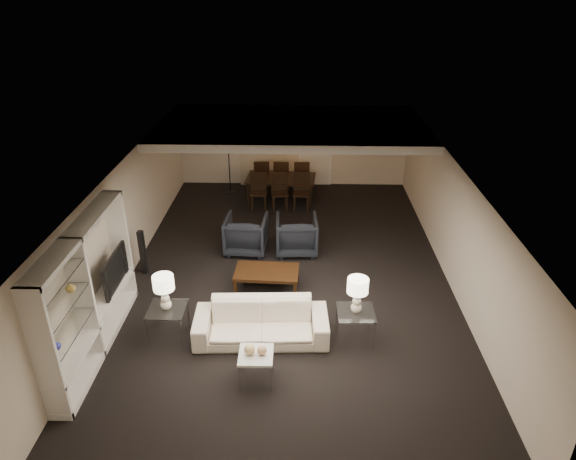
# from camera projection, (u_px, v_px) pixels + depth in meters

# --- Properties ---
(floor) EXTENTS (11.00, 11.00, 0.00)m
(floor) POSITION_uv_depth(u_px,v_px,m) (288.00, 274.00, 11.47)
(floor) COLOR black
(floor) RESTS_ON ground
(ceiling) EXTENTS (7.00, 11.00, 0.02)m
(ceiling) POSITION_uv_depth(u_px,v_px,m) (288.00, 168.00, 10.34)
(ceiling) COLOR silver
(ceiling) RESTS_ON ground
(wall_back) EXTENTS (7.00, 0.02, 2.50)m
(wall_back) POSITION_uv_depth(u_px,v_px,m) (293.00, 146.00, 15.82)
(wall_back) COLOR beige
(wall_back) RESTS_ON ground
(wall_front) EXTENTS (7.00, 0.02, 2.50)m
(wall_front) POSITION_uv_depth(u_px,v_px,m) (275.00, 430.00, 5.99)
(wall_front) COLOR beige
(wall_front) RESTS_ON ground
(wall_left) EXTENTS (0.02, 11.00, 2.50)m
(wall_left) POSITION_uv_depth(u_px,v_px,m) (125.00, 222.00, 10.99)
(wall_left) COLOR beige
(wall_left) RESTS_ON ground
(wall_right) EXTENTS (0.02, 11.00, 2.50)m
(wall_right) POSITION_uv_depth(u_px,v_px,m) (454.00, 226.00, 10.82)
(wall_right) COLOR beige
(wall_right) RESTS_ON ground
(ceiling_soffit) EXTENTS (7.00, 4.00, 0.20)m
(ceiling_soffit) POSITION_uv_depth(u_px,v_px,m) (292.00, 126.00, 13.51)
(ceiling_soffit) COLOR silver
(ceiling_soffit) RESTS_ON ceiling
(curtains) EXTENTS (1.50, 0.12, 2.40)m
(curtains) POSITION_uv_depth(u_px,v_px,m) (264.00, 148.00, 15.79)
(curtains) COLOR beige
(curtains) RESTS_ON wall_back
(door) EXTENTS (0.90, 0.05, 2.10)m
(door) POSITION_uv_depth(u_px,v_px,m) (315.00, 152.00, 15.86)
(door) COLOR silver
(door) RESTS_ON wall_back
(painting) EXTENTS (0.95, 0.04, 0.65)m
(painting) POSITION_uv_depth(u_px,v_px,m) (362.00, 137.00, 15.60)
(painting) COLOR #142D38
(painting) RESTS_ON wall_back
(media_unit) EXTENTS (0.38, 3.40, 2.35)m
(media_unit) POSITION_uv_depth(u_px,v_px,m) (89.00, 292.00, 8.70)
(media_unit) COLOR white
(media_unit) RESTS_ON wall_left
(pendant_light) EXTENTS (0.52, 0.52, 0.24)m
(pendant_light) POSITION_uv_depth(u_px,v_px,m) (303.00, 144.00, 13.72)
(pendant_light) COLOR #D8591E
(pendant_light) RESTS_ON ceiling_soffit
(sofa) EXTENTS (2.46, 1.05, 0.71)m
(sofa) POSITION_uv_depth(u_px,v_px,m) (261.00, 322.00, 9.30)
(sofa) COLOR beige
(sofa) RESTS_ON floor
(coffee_table) EXTENTS (1.36, 0.84, 0.48)m
(coffee_table) POSITION_uv_depth(u_px,v_px,m) (267.00, 280.00, 10.78)
(coffee_table) COLOR black
(coffee_table) RESTS_ON floor
(armchair_left) EXTENTS (1.02, 1.05, 0.90)m
(armchair_left) POSITION_uv_depth(u_px,v_px,m) (246.00, 234.00, 12.22)
(armchair_left) COLOR black
(armchair_left) RESTS_ON floor
(armchair_right) EXTENTS (1.01, 1.03, 0.90)m
(armchair_right) POSITION_uv_depth(u_px,v_px,m) (297.00, 235.00, 12.19)
(armchair_right) COLOR black
(armchair_right) RESTS_ON floor
(side_table_left) EXTENTS (0.67, 0.67, 0.62)m
(side_table_left) POSITION_uv_depth(u_px,v_px,m) (168.00, 323.00, 9.36)
(side_table_left) COLOR silver
(side_table_left) RESTS_ON floor
(side_table_right) EXTENTS (0.68, 0.68, 0.62)m
(side_table_right) POSITION_uv_depth(u_px,v_px,m) (355.00, 326.00, 9.28)
(side_table_right) COLOR silver
(side_table_right) RESTS_ON floor
(table_lamp_left) EXTENTS (0.42, 0.42, 0.69)m
(table_lamp_left) POSITION_uv_depth(u_px,v_px,m) (165.00, 293.00, 9.07)
(table_lamp_left) COLOR white
(table_lamp_left) RESTS_ON side_table_left
(table_lamp_right) EXTENTS (0.40, 0.40, 0.69)m
(table_lamp_right) POSITION_uv_depth(u_px,v_px,m) (357.00, 296.00, 8.99)
(table_lamp_right) COLOR beige
(table_lamp_right) RESTS_ON side_table_right
(marble_table) EXTENTS (0.56, 0.56, 0.55)m
(marble_table) POSITION_uv_depth(u_px,v_px,m) (256.00, 367.00, 8.35)
(marble_table) COLOR white
(marble_table) RESTS_ON floor
(gold_gourd_a) EXTENTS (0.18, 0.18, 0.18)m
(gold_gourd_a) POSITION_uv_depth(u_px,v_px,m) (249.00, 349.00, 8.19)
(gold_gourd_a) COLOR #E8C47B
(gold_gourd_a) RESTS_ON marble_table
(gold_gourd_b) EXTENTS (0.15, 0.15, 0.15)m
(gold_gourd_b) POSITION_uv_depth(u_px,v_px,m) (262.00, 350.00, 8.19)
(gold_gourd_b) COLOR tan
(gold_gourd_b) RESTS_ON marble_table
(television) EXTENTS (1.16, 0.15, 0.67)m
(television) POSITION_uv_depth(u_px,v_px,m) (109.00, 270.00, 9.52)
(television) COLOR black
(television) RESTS_ON media_unit
(vase_blue) EXTENTS (0.15, 0.15, 0.16)m
(vase_blue) POSITION_uv_depth(u_px,v_px,m) (56.00, 345.00, 7.52)
(vase_blue) COLOR #2629A6
(vase_blue) RESTS_ON media_unit
(vase_amber) EXTENTS (0.15, 0.15, 0.16)m
(vase_amber) POSITION_uv_depth(u_px,v_px,m) (70.00, 287.00, 7.99)
(vase_amber) COLOR gold
(vase_amber) RESTS_ON media_unit
(floor_speaker) EXTENTS (0.13, 0.13, 1.04)m
(floor_speaker) POSITION_uv_depth(u_px,v_px,m) (143.00, 252.00, 11.28)
(floor_speaker) COLOR black
(floor_speaker) RESTS_ON floor
(dining_table) EXTENTS (2.06, 1.25, 0.70)m
(dining_table) POSITION_uv_depth(u_px,v_px,m) (281.00, 189.00, 15.02)
(dining_table) COLOR black
(dining_table) RESTS_ON floor
(chair_nl) EXTENTS (0.50, 0.50, 1.03)m
(chair_nl) POSITION_uv_depth(u_px,v_px,m) (258.00, 192.00, 14.38)
(chair_nl) COLOR black
(chair_nl) RESTS_ON floor
(chair_nm) EXTENTS (0.53, 0.53, 1.03)m
(chair_nm) POSITION_uv_depth(u_px,v_px,m) (280.00, 192.00, 14.36)
(chair_nm) COLOR black
(chair_nm) RESTS_ON floor
(chair_nr) EXTENTS (0.50, 0.50, 1.03)m
(chair_nr) POSITION_uv_depth(u_px,v_px,m) (301.00, 193.00, 14.35)
(chair_nr) COLOR black
(chair_nr) RESTS_ON floor
(chair_fl) EXTENTS (0.51, 0.51, 1.03)m
(chair_fl) POSITION_uv_depth(u_px,v_px,m) (262.00, 176.00, 15.54)
(chair_fl) COLOR black
(chair_fl) RESTS_ON floor
(chair_fm) EXTENTS (0.49, 0.49, 1.03)m
(chair_fm) POSITION_uv_depth(u_px,v_px,m) (282.00, 176.00, 15.53)
(chair_fm) COLOR black
(chair_fm) RESTS_ON floor
(chair_fr) EXTENTS (0.50, 0.50, 1.03)m
(chair_fr) POSITION_uv_depth(u_px,v_px,m) (301.00, 176.00, 15.51)
(chair_fr) COLOR black
(chair_fr) RESTS_ON floor
(floor_lamp) EXTENTS (0.29, 0.29, 1.62)m
(floor_lamp) POSITION_uv_depth(u_px,v_px,m) (229.00, 168.00, 15.34)
(floor_lamp) COLOR black
(floor_lamp) RESTS_ON floor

